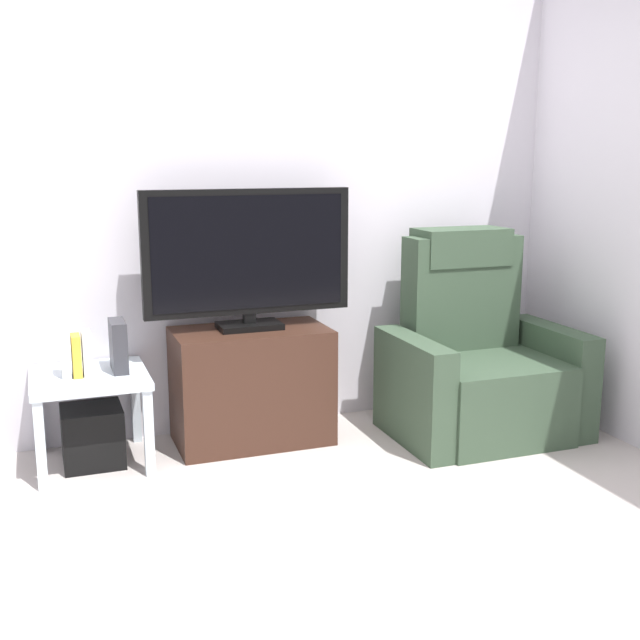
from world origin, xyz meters
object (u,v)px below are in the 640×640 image
Objects in this scene: recliner_armchair at (478,363)px; side_table at (90,388)px; tv_stand at (252,386)px; subwoofer_box at (93,436)px; game_console at (118,346)px; television at (248,256)px; book_leftmost at (65,355)px; book_middle at (76,356)px; book_rightmost at (87,353)px.

recliner_armchair is 2.01m from side_table.
subwoofer_box is at bearing -177.69° from tv_stand.
tv_stand is at bearing 2.31° from side_table.
game_console is at bearing 3.95° from side_table.
side_table is at bearing -90.00° from subwoofer_box.
television reaches higher than book_leftmost.
side_table is 1.90× the size of subwoofer_box.
television is 0.96m from book_middle.
book_rightmost is (-2.00, 0.20, 0.19)m from recliner_armchair.
tv_stand is at bearing 160.44° from recliner_armchair.
book_leftmost is (-2.10, 0.20, 0.19)m from recliner_armchair.
television is at bearing 159.59° from recliner_armchair.
game_console is (0.24, 0.03, 0.02)m from book_leftmost.
side_table is 2.19× the size of game_console.
game_console is at bearing 11.42° from book_rightmost.
game_console reaches higher than book_leftmost.
side_table is at bearing -176.37° from television.
television reaches higher than game_console.
television reaches higher than book_rightmost.
side_table is at bearing 21.36° from book_middle.
television is 0.78m from game_console.
tv_stand is 3.68× the size of book_rightmost.
television is (0.00, 0.02, 0.67)m from tv_stand.
recliner_armchair is at bearing -5.51° from book_middle.
recliner_armchair is 5.45× the size of book_middle.
side_table is 2.50× the size of book_leftmost.
game_console is (0.15, 0.01, 0.43)m from subwoofer_box.
recliner_armchair reaches higher than book_leftmost.
book_middle reaches higher than tv_stand.
subwoofer_box is at bearing 90.00° from side_table.
book_leftmost is at bearing 180.00° from book_rightmost.
tv_stand is 3.99× the size of book_middle.
subwoofer_box is 1.33× the size of book_rightmost.
recliner_armchair is at bearing -5.64° from book_rightmost.
side_table reaches higher than subwoofer_box.
game_console is at bearing 8.70° from book_middle.
recliner_armchair reaches higher than tv_stand.
game_console reaches higher than book_middle.
book_leftmost reaches higher than tv_stand.
recliner_armchair reaches higher than side_table.
book_leftmost is at bearing -173.02° from game_console.
television is 0.91m from book_rightmost.
book_leftmost is 0.88× the size of game_console.
book_rightmost reaches higher than book_middle.
book_middle is 0.92× the size of book_rightmost.
book_middle is (-0.86, -0.07, -0.42)m from television.
book_leftmost reaches higher than book_rightmost.
side_table is (-0.81, -0.05, -0.59)m from television.
book_leftmost is (-0.91, -0.05, 0.26)m from tv_stand.
television is 1.36m from recliner_armchair.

